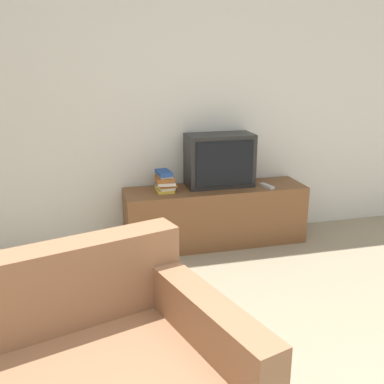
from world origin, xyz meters
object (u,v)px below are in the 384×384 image
Objects in this scene: tv_stand at (215,216)px; remote_on_stand at (267,186)px; television at (220,160)px; book_stack at (165,181)px.

remote_on_stand reaches higher than tv_stand.
television is 0.52m from book_stack.
remote_on_stand is (0.89, -0.12, -0.07)m from book_stack.
tv_stand is 0.53m from remote_on_stand.
book_stack is at bearing 172.28° from remote_on_stand.
remote_on_stand is (0.39, -0.17, -0.22)m from television.
television is (0.05, 0.07, 0.49)m from tv_stand.
book_stack is 1.36× the size of remote_on_stand.
remote_on_stand is (0.44, -0.10, 0.27)m from tv_stand.
tv_stand is 0.57m from book_stack.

